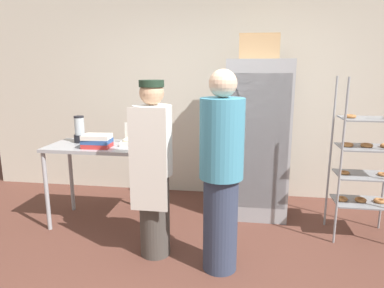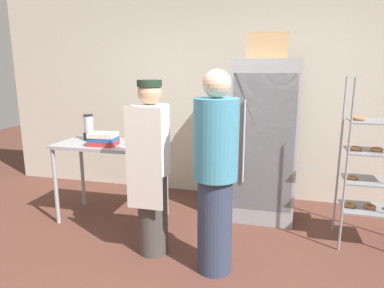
# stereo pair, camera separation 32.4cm
# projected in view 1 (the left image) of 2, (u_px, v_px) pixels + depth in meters

# --- Properties ---
(back_wall) EXTENTS (6.40, 0.12, 2.97)m
(back_wall) POSITION_uv_depth(u_px,v_px,m) (209.00, 86.00, 4.60)
(back_wall) COLOR beige
(back_wall) RESTS_ON ground_plane
(refrigerator) EXTENTS (0.71, 0.67, 1.81)m
(refrigerator) POSITION_uv_depth(u_px,v_px,m) (256.00, 139.00, 3.99)
(refrigerator) COLOR #9EA0A5
(refrigerator) RESTS_ON ground_plane
(baking_rack) EXTENTS (0.59, 0.43, 1.64)m
(baking_rack) POSITION_uv_depth(u_px,v_px,m) (365.00, 162.00, 3.43)
(baking_rack) COLOR #93969B
(baking_rack) RESTS_ON ground_plane
(prep_counter) EXTENTS (1.19, 0.62, 0.90)m
(prep_counter) POSITION_uv_depth(u_px,v_px,m) (104.00, 155.00, 3.74)
(prep_counter) COLOR #9EA0A5
(prep_counter) RESTS_ON ground_plane
(donut_box) EXTENTS (0.26, 0.19, 0.23)m
(donut_box) POSITION_uv_depth(u_px,v_px,m) (133.00, 141.00, 3.69)
(donut_box) COLOR silver
(donut_box) RESTS_ON prep_counter
(blender_pitcher) EXTENTS (0.14, 0.14, 0.30)m
(blender_pitcher) POSITION_uv_depth(u_px,v_px,m) (80.00, 131.00, 3.82)
(blender_pitcher) COLOR black
(blender_pitcher) RESTS_ON prep_counter
(binder_stack) EXTENTS (0.30, 0.23, 0.14)m
(binder_stack) POSITION_uv_depth(u_px,v_px,m) (97.00, 141.00, 3.58)
(binder_stack) COLOR #B72D2D
(binder_stack) RESTS_ON prep_counter
(cardboard_storage_box) EXTENTS (0.44, 0.34, 0.28)m
(cardboard_storage_box) POSITION_uv_depth(u_px,v_px,m) (259.00, 47.00, 3.84)
(cardboard_storage_box) COLOR tan
(cardboard_storage_box) RESTS_ON refrigerator
(person_baker) EXTENTS (0.34, 0.36, 1.62)m
(person_baker) POSITION_uv_depth(u_px,v_px,m) (153.00, 168.00, 3.06)
(person_baker) COLOR #47423D
(person_baker) RESTS_ON ground_plane
(person_customer) EXTENTS (0.36, 0.36, 1.71)m
(person_customer) POSITION_uv_depth(u_px,v_px,m) (221.00, 172.00, 2.82)
(person_customer) COLOR #333D56
(person_customer) RESTS_ON ground_plane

